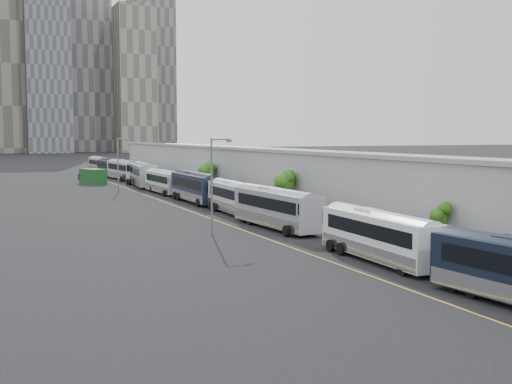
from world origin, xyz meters
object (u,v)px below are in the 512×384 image
bus_6 (164,184)px  shipping_container (93,176)px  bus_5 (196,190)px  street_lamp_near (214,179)px  bus_8 (123,171)px  bus_7 (143,177)px  street_lamp_far (119,161)px  bus_4 (235,201)px  bus_10 (99,166)px  bus_9 (110,169)px  suv (85,176)px  bus_2 (379,240)px  bus_3 (276,212)px

bus_6 → shipping_container: (-6.61, 23.28, -0.13)m
bus_5 → street_lamp_near: street_lamp_near is taller
bus_5 → bus_8: bearing=90.2°
bus_5 → bus_7: (-0.28, 27.87, 0.04)m
street_lamp_far → bus_4: bearing=-78.8°
bus_8 → shipping_container: bearing=-134.9°
bus_6 → bus_10: size_ratio=0.99×
bus_4 → shipping_container: bus_4 is taller
bus_4 → street_lamp_far: bearing=103.2°
bus_4 → bus_9: 70.59m
shipping_container → suv: (0.50, 12.58, -0.63)m
bus_10 → shipping_container: (-7.23, -35.76, -0.16)m
suv → bus_4: bearing=-79.0°
bus_6 → street_lamp_near: size_ratio=1.42×
bus_5 → bus_6: bus_5 is taller
bus_2 → bus_7: bus_7 is taller
bus_4 → street_lamp_near: street_lamp_near is taller
shipping_container → suv: bearing=69.1°
bus_9 → suv: bearing=-133.0°
bus_10 → bus_7: bearing=-92.4°
bus_5 → bus_7: 27.87m
bus_4 → bus_7: bus_7 is taller
bus_7 → suv: 22.86m
shipping_container → bus_4: bearing=-100.5°
street_lamp_near → bus_9: bearing=85.4°
bus_6 → bus_7: bearing=87.6°
bus_6 → bus_9: bearing=87.8°
bus_8 → shipping_container: 10.91m
bus_8 → street_lamp_far: street_lamp_far is taller
bus_9 → suv: bus_9 is taller
bus_5 → bus_6: (-0.40, 13.97, -0.20)m
bus_3 → bus_4: 11.67m
street_lamp_far → shipping_container: street_lamp_far is taller
shipping_container → street_lamp_near: bearing=-108.6°
bus_3 → street_lamp_near: size_ratio=1.55×
bus_9 → street_lamp_near: street_lamp_near is taller
bus_8 → bus_9: 11.69m
bus_6 → bus_4: bearing=-90.7°
bus_2 → shipping_container: bearing=96.5°
bus_2 → shipping_container: bus_2 is taller
bus_4 → bus_10: bus_4 is taller
bus_4 → street_lamp_near: bearing=-117.3°
bus_9 → bus_8: bearing=-91.1°
bus_10 → shipping_container: bus_10 is taller
bus_4 → street_lamp_near: (-7.20, -12.82, 3.43)m
bus_3 → bus_6: (-0.09, 38.99, -0.14)m
bus_5 → bus_10: 73.01m
bus_9 → bus_4: bearing=-92.3°
bus_5 → bus_9: bearing=90.5°
bus_9 → suv: size_ratio=2.38×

